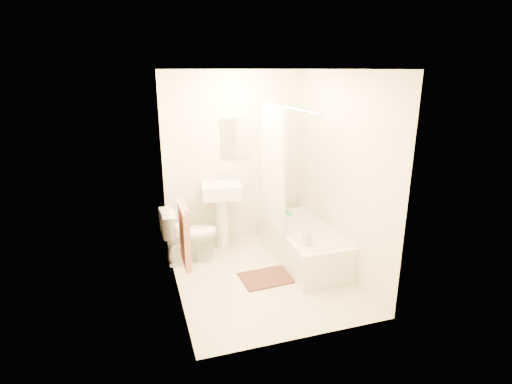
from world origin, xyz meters
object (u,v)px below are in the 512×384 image
object	(u,v)px
toilet	(190,235)
bath_mat	(266,278)
sink	(222,213)
bathtub	(303,243)
soap_bottle	(307,237)

from	to	relation	value
toilet	bath_mat	distance (m)	1.14
bath_mat	toilet	bearing A→B (deg)	136.02
sink	bathtub	xyz separation A→B (m)	(0.92, -0.65, -0.29)
soap_bottle	bath_mat	bearing A→B (deg)	163.26
bath_mat	soap_bottle	bearing A→B (deg)	-16.74
toilet	bathtub	world-z (taller)	toilet
bathtub	bath_mat	xyz separation A→B (m)	(-0.63, -0.36, -0.21)
sink	soap_bottle	world-z (taller)	sink
sink	bath_mat	world-z (taller)	sink
bath_mat	soap_bottle	world-z (taller)	soap_bottle
bath_mat	soap_bottle	size ratio (longest dim) A/B	2.87
sink	bath_mat	bearing A→B (deg)	-65.23
bathtub	bath_mat	distance (m)	0.75
toilet	bathtub	distance (m)	1.47
sink	bathtub	bearing A→B (deg)	-26.75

